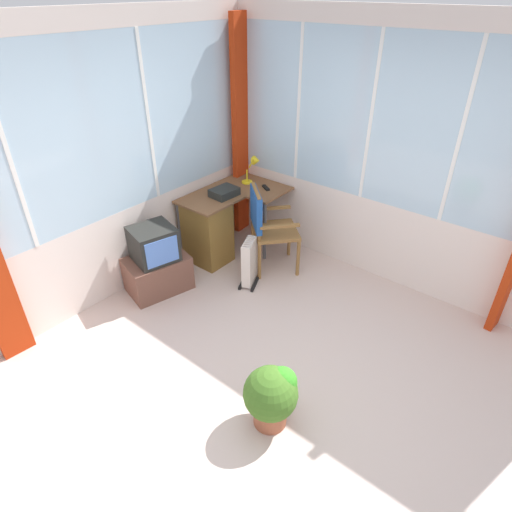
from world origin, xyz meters
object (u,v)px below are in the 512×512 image
at_px(desk_lamp, 254,165).
at_px(wooden_armchair, 264,220).
at_px(space_heater, 250,261).
at_px(tv_on_stand, 156,263).
at_px(tv_remote, 266,188).
at_px(potted_plant, 272,394).
at_px(paper_tray, 224,192).
at_px(desk, 210,228).

bearing_deg(desk_lamp, wooden_armchair, -132.26).
bearing_deg(space_heater, tv_on_stand, 136.47).
xyz_separation_m(tv_remote, potted_plant, (-2.04, -1.66, -0.48)).
xyz_separation_m(desk_lamp, tv_on_stand, (-1.54, 0.07, -0.65)).
height_order(desk_lamp, space_heater, desk_lamp).
bearing_deg(potted_plant, tv_remote, 39.16).
bearing_deg(tv_on_stand, desk_lamp, -2.75).
bearing_deg(tv_remote, paper_tray, -177.58).
bearing_deg(potted_plant, desk, 54.96).
distance_m(desk, desk_lamp, 0.92).
height_order(paper_tray, tv_on_stand, paper_tray).
distance_m(desk, potted_plant, 2.41).
relative_size(desk_lamp, paper_tray, 1.10).
xyz_separation_m(wooden_armchair, space_heater, (-0.33, -0.06, -0.35)).
relative_size(wooden_armchair, space_heater, 1.84).
relative_size(desk, paper_tray, 3.94).
height_order(tv_on_stand, potted_plant, tv_on_stand).
xyz_separation_m(desk, paper_tray, (0.20, -0.07, 0.40)).
height_order(tv_remote, space_heater, tv_remote).
bearing_deg(space_heater, desk, 82.34).
height_order(paper_tray, space_heater, paper_tray).
distance_m(desk_lamp, space_heater, 1.24).
distance_m(tv_remote, paper_tray, 0.52).
bearing_deg(potted_plant, paper_tray, 50.33).
bearing_deg(desk_lamp, tv_remote, -106.97).
bearing_deg(tv_remote, tv_on_stand, -161.86).
xyz_separation_m(desk_lamp, potted_plant, (-2.11, -1.89, -0.68)).
bearing_deg(tv_remote, potted_plant, -110.81).
bearing_deg(potted_plant, space_heater, 44.92).
relative_size(tv_remote, space_heater, 0.28).
xyz_separation_m(desk_lamp, wooden_armchair, (-0.50, -0.55, -0.35)).
distance_m(paper_tray, space_heater, 0.87).
distance_m(tv_remote, potted_plant, 2.67).
bearing_deg(tv_remote, space_heater, -123.40).
height_order(desk, paper_tray, paper_tray).
height_order(desk_lamp, paper_tray, desk_lamp).
bearing_deg(paper_tray, tv_on_stand, 176.14).
height_order(desk, wooden_armchair, wooden_armchair).
bearing_deg(potted_plant, wooden_armchair, 39.90).
distance_m(desk, tv_remote, 0.81).
bearing_deg(paper_tray, desk, 160.86).
xyz_separation_m(tv_remote, tv_on_stand, (-1.47, 0.31, -0.45)).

